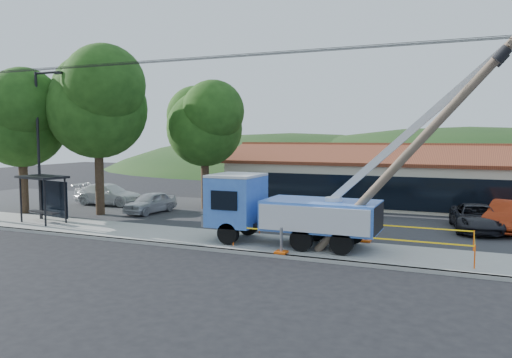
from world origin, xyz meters
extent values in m
plane|color=black|center=(0.00, 0.00, 0.00)|extent=(120.00, 120.00, 0.00)
cube|color=gray|center=(0.00, 2.10, 0.07)|extent=(60.00, 0.25, 0.15)
cube|color=gray|center=(0.00, 4.00, 0.07)|extent=(60.00, 4.00, 0.15)
cube|color=#28282B|center=(0.00, 12.00, 0.05)|extent=(60.00, 12.00, 0.10)
cube|color=beige|center=(4.00, 20.00, 1.70)|extent=(22.00, 8.00, 3.40)
cube|color=black|center=(4.00, 15.98, 1.43)|extent=(18.04, 0.08, 2.21)
cube|color=maroon|center=(4.00, 18.00, 3.90)|extent=(22.50, 4.53, 1.52)
cube|color=maroon|center=(4.00, 22.00, 3.90)|extent=(22.50, 4.53, 1.52)
cube|color=maroon|center=(4.00, 20.00, 4.55)|extent=(22.50, 0.30, 0.25)
cylinder|color=black|center=(-14.00, 5.00, 4.50)|extent=(0.16, 0.16, 9.00)
cylinder|color=black|center=(-13.10, 5.00, 8.90)|extent=(1.80, 0.14, 0.14)
cube|color=black|center=(-12.20, 5.00, 8.85)|extent=(0.50, 0.22, 0.15)
cylinder|color=#332316|center=(-12.00, 8.00, 2.53)|extent=(0.56, 0.56, 5.06)
sphere|color=#1A3E10|center=(-12.00, 8.00, 6.90)|extent=(6.30, 6.30, 6.30)
sphere|color=#1A3E10|center=(-13.26, 8.84, 8.05)|extent=(5.04, 5.04, 5.04)
sphere|color=#1A3E10|center=(-10.74, 7.16, 8.28)|extent=(5.04, 5.04, 5.04)
cylinder|color=#332316|center=(-17.00, 6.50, 2.20)|extent=(0.56, 0.56, 4.40)
sphere|color=#1A3E10|center=(-17.00, 6.50, 6.00)|extent=(5.70, 5.70, 5.70)
sphere|color=#1A3E10|center=(-18.14, 7.26, 7.00)|extent=(4.56, 4.56, 4.56)
sphere|color=#1A3E10|center=(-15.86, 5.74, 7.20)|extent=(4.56, 4.56, 4.56)
cylinder|color=#332316|center=(-7.00, 13.00, 2.09)|extent=(0.56, 0.56, 4.18)
sphere|color=#1A3E10|center=(-7.00, 13.00, 5.70)|extent=(5.25, 5.25, 5.25)
sphere|color=#1A3E10|center=(-8.05, 13.70, 6.65)|extent=(4.20, 4.20, 4.20)
sphere|color=#1A3E10|center=(-5.95, 12.30, 6.84)|extent=(4.20, 4.20, 4.20)
ellipsoid|color=#163413|center=(-15.00, 55.00, 0.00)|extent=(78.40, 56.00, 28.00)
ellipsoid|color=#163413|center=(10.00, 55.00, 0.00)|extent=(89.60, 64.00, 32.00)
cylinder|color=black|center=(0.00, 3.10, 8.75)|extent=(60.00, 0.02, 0.02)
cylinder|color=black|center=(0.00, 3.60, 8.87)|extent=(60.00, 0.02, 0.02)
cylinder|color=black|center=(0.00, 4.10, 8.99)|extent=(60.00, 0.02, 0.02)
cylinder|color=black|center=(0.00, 4.50, 9.11)|extent=(60.00, 0.02, 0.02)
cylinder|color=black|center=(-0.29, 2.99, 0.67)|extent=(1.00, 0.33, 1.00)
cylinder|color=black|center=(-0.29, 5.33, 0.67)|extent=(1.00, 0.33, 1.00)
cylinder|color=black|center=(3.29, 2.99, 0.67)|extent=(1.00, 0.33, 1.00)
cylinder|color=black|center=(3.29, 5.33, 0.67)|extent=(1.00, 0.33, 1.00)
cylinder|color=black|center=(5.07, 2.99, 0.67)|extent=(1.00, 0.33, 1.00)
cylinder|color=black|center=(5.07, 5.33, 0.67)|extent=(1.00, 0.33, 1.00)
cube|color=black|center=(2.62, 4.16, 0.95)|extent=(7.37, 1.12, 0.28)
cube|color=blue|center=(-0.40, 4.16, 2.07)|extent=(2.23, 2.68, 2.34)
cube|color=silver|center=(-0.40, 4.16, 3.29)|extent=(2.23, 2.68, 0.13)
cube|color=black|center=(-1.46, 4.16, 2.23)|extent=(0.09, 2.01, 1.00)
cube|color=gray|center=(-1.57, 4.16, 1.17)|extent=(0.17, 2.57, 0.56)
cube|color=blue|center=(3.84, 4.16, 1.62)|extent=(5.13, 2.68, 1.34)
cylinder|color=silver|center=(4.40, 4.16, 2.12)|extent=(0.78, 0.78, 0.67)
cube|color=silver|center=(8.05, 4.16, 5.77)|extent=(7.51, 0.31, 6.97)
cube|color=gray|center=(8.38, 4.16, 6.05)|extent=(4.51, 0.20, 4.19)
cube|color=#FF5B0D|center=(2.62, 2.26, 0.21)|extent=(0.50, 0.50, 0.09)
cube|color=#FF5B0D|center=(5.52, 6.06, 0.21)|extent=(0.50, 0.50, 0.09)
cylinder|color=brown|center=(7.79, 3.39, 4.65)|extent=(8.07, 0.35, 9.23)
cube|color=brown|center=(11.11, 3.39, 8.47)|extent=(0.19, 2.00, 0.19)
cylinder|color=black|center=(10.89, 3.95, 8.14)|extent=(0.66, 0.40, 0.68)
cylinder|color=black|center=(10.89, 2.84, 8.14)|extent=(0.66, 0.40, 0.68)
cylinder|color=black|center=(-14.10, 3.65, 1.46)|extent=(0.13, 0.13, 2.60)
cylinder|color=black|center=(-11.76, 3.19, 1.46)|extent=(0.13, 0.13, 2.60)
cylinder|color=black|center=(-13.85, 4.92, 1.46)|extent=(0.13, 0.13, 2.60)
cylinder|color=black|center=(-11.51, 4.46, 1.46)|extent=(0.13, 0.13, 2.60)
cube|color=black|center=(-12.80, 4.06, 2.82)|extent=(3.10, 2.25, 0.13)
cube|color=black|center=(-12.67, 4.75, 1.46)|extent=(2.56, 0.55, 2.17)
cube|color=black|center=(-12.80, 4.06, 0.76)|extent=(2.42, 0.88, 0.09)
cylinder|color=#FF5B0D|center=(0.04, 2.86, 0.61)|extent=(0.06, 0.06, 0.93)
cylinder|color=#FF5B0D|center=(10.25, 2.86, 0.61)|extent=(0.06, 0.06, 0.93)
cylinder|color=#FF5B0D|center=(10.25, 6.01, 0.61)|extent=(0.06, 0.06, 0.93)
cylinder|color=#FF5B0D|center=(0.04, 6.01, 0.61)|extent=(0.06, 0.06, 0.93)
cube|color=#E0B80B|center=(5.14, 2.86, 1.03)|extent=(10.21, 0.01, 0.06)
cube|color=#E0B80B|center=(10.25, 4.43, 1.03)|extent=(0.01, 3.16, 0.06)
cube|color=#E0B80B|center=(5.14, 6.01, 1.03)|extent=(10.21, 0.01, 0.06)
cube|color=#E0B80B|center=(0.04, 4.43, 1.03)|extent=(0.01, 3.16, 0.06)
imported|color=#B1B4B9|center=(-9.37, 9.81, 0.00)|extent=(2.03, 4.21, 1.39)
imported|color=#9B2A0F|center=(12.00, 11.97, 0.00)|extent=(2.95, 5.20, 1.62)
imported|color=silver|center=(-14.53, 11.91, 0.00)|extent=(5.42, 2.42, 1.55)
imported|color=black|center=(10.43, 11.44, 0.00)|extent=(3.00, 5.36, 1.42)
camera|label=1|loc=(9.85, -17.58, 5.22)|focal=35.00mm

